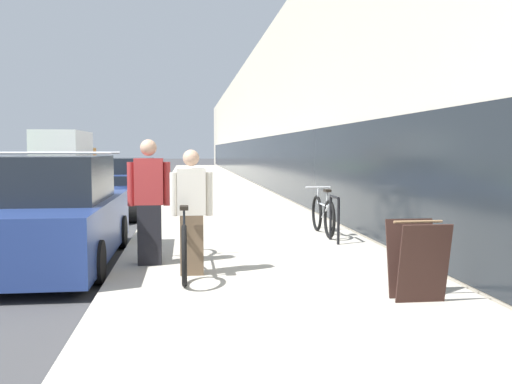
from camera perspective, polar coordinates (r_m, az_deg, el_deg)
sidewalk_slab at (r=27.34m, az=-4.55°, el=0.59°), size 4.41×70.00×0.12m
storefront_facade at (r=36.29m, az=6.45°, el=6.76°), size 10.01×70.00×6.83m
tandem_bicycle at (r=8.12m, az=-7.16°, el=-4.79°), size 0.52×2.89×0.97m
person_rider at (r=7.69m, az=-6.47°, el=-2.01°), size 0.57×0.22×1.68m
person_bystander at (r=8.45m, az=-10.64°, el=-0.98°), size 0.62×0.24×1.83m
bike_rack_hoop at (r=10.45m, az=7.85°, el=-2.20°), size 0.05×0.60×0.84m
cruiser_bike_nearest at (r=11.37m, az=6.71°, el=-2.29°), size 0.52×1.78×0.93m
sandwich_board_sign at (r=6.64m, az=15.83°, el=-6.57°), size 0.56×0.56×0.90m
parked_sedan_curbside at (r=9.40m, az=-19.56°, el=-2.31°), size 1.92×4.77×1.77m
vintage_roadster_curbside at (r=15.57m, az=-14.52°, el=-0.79°), size 1.73×4.03×1.07m
parked_sedan_far at (r=21.07m, az=-12.42°, el=1.13°), size 1.87×4.74×1.50m
moving_truck at (r=34.20m, az=-18.51°, el=3.42°), size 2.48×7.32×2.83m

